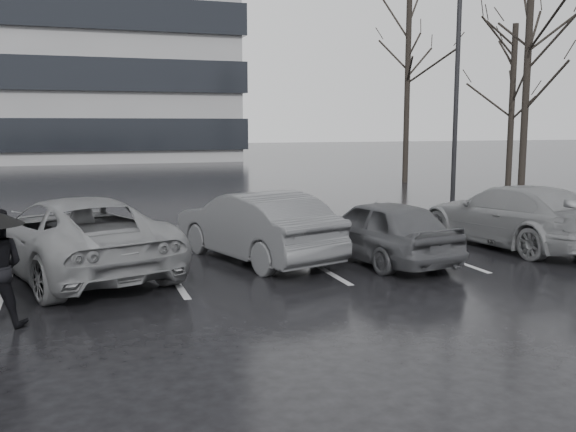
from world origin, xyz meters
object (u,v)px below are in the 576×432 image
(tree_north, at_px, (407,91))
(lamp_post, at_px, (457,86))
(tree_east, at_px, (526,89))
(tree_ne, at_px, (512,106))
(car_main, at_px, (381,230))
(car_west_a, at_px, (255,226))
(car_west_b, at_px, (74,235))
(car_east, at_px, (512,216))

(tree_north, bearing_deg, lamp_post, -109.62)
(tree_east, relative_size, tree_ne, 1.14)
(car_main, relative_size, tree_east, 0.47)
(lamp_post, xyz_separation_m, tree_north, (3.17, 8.89, 0.33))
(car_west_a, distance_m, tree_east, 14.83)
(lamp_post, xyz_separation_m, tree_ne, (6.67, 5.89, -0.42))
(car_west_a, bearing_deg, car_west_b, -15.47)
(car_west_b, distance_m, car_east, 9.35)
(car_main, relative_size, tree_ne, 0.53)
(car_west_b, bearing_deg, car_main, 153.72)
(car_west_b, relative_size, tree_north, 0.60)
(car_west_b, bearing_deg, lamp_post, -172.29)
(tree_east, distance_m, tree_north, 7.08)
(car_east, relative_size, tree_east, 0.60)
(car_west_a, distance_m, car_east, 5.89)
(car_east, height_order, tree_east, tree_east)
(tree_east, xyz_separation_m, tree_north, (-1.00, 7.00, 0.25))
(car_east, relative_size, lamp_post, 0.56)
(car_main, distance_m, lamp_post, 9.36)
(car_main, xyz_separation_m, lamp_post, (5.87, 6.50, 3.29))
(car_main, bearing_deg, tree_east, -149.12)
(tree_ne, bearing_deg, tree_north, 139.40)
(car_west_a, relative_size, car_west_b, 0.83)
(lamp_post, xyz_separation_m, tree_east, (4.17, 1.89, 0.08))
(tree_east, xyz_separation_m, tree_ne, (2.50, 4.00, -0.50))
(car_east, bearing_deg, tree_north, -117.66)
(car_west_a, distance_m, tree_north, 18.74)
(car_west_b, xyz_separation_m, tree_east, (15.85, 7.57, 3.29))
(car_west_b, height_order, lamp_post, lamp_post)
(tree_ne, bearing_deg, tree_east, -122.01)
(car_main, height_order, car_west_b, car_west_b)
(car_east, bearing_deg, lamp_post, -118.67)
(lamp_post, bearing_deg, car_main, -132.09)
(car_east, relative_size, tree_north, 0.56)
(car_west_a, relative_size, car_east, 0.89)
(car_east, bearing_deg, car_west_a, -11.39)
(car_west_b, height_order, tree_north, tree_north)
(car_west_b, relative_size, lamp_post, 0.60)
(lamp_post, height_order, tree_north, lamp_post)
(tree_ne, bearing_deg, lamp_post, -138.55)
(lamp_post, bearing_deg, tree_north, 70.38)
(car_main, height_order, car_east, car_east)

